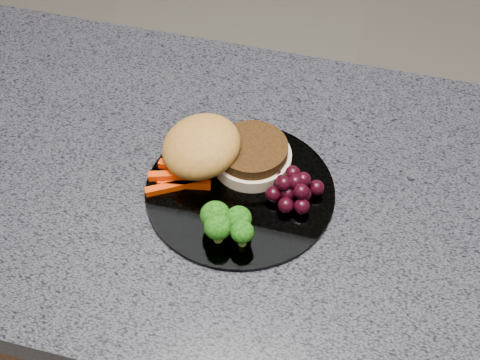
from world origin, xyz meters
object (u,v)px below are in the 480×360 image
island_cabinet (274,350)px  grape_bunch (293,188)px  burger (219,152)px  plate (240,191)px

island_cabinet → grape_bunch: bearing=-41.6°
burger → island_cabinet: bearing=-36.0°
grape_bunch → plate: bearing=-173.9°
island_cabinet → plate: plate is taller
plate → burger: size_ratio=1.22×
grape_bunch → burger: bearing=164.9°
island_cabinet → grape_bunch: 0.49m
island_cabinet → grape_bunch: size_ratio=15.19×
burger → grape_bunch: 0.12m
plate → grape_bunch: 0.07m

